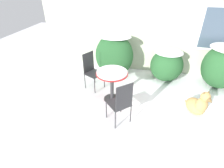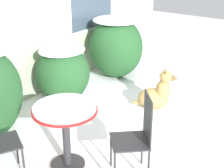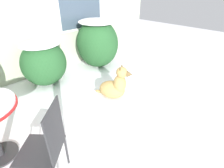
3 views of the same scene
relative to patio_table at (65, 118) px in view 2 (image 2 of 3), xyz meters
The scene contains 7 objects.
ground_plane 1.53m from the patio_table, 12.50° to the right, with size 16.00×16.00×0.00m, color white.
house_wall 2.51m from the patio_table, 53.07° to the left, with size 8.00×0.10×2.95m.
shrub_middle 1.91m from the patio_table, 44.21° to the left, with size 0.94×0.87×0.96m.
shrub_right 3.08m from the patio_table, 24.10° to the left, with size 1.04×1.07×1.21m.
patio_table is the anchor object (origin of this frame).
patio_chair_far_side 0.86m from the patio_table, 65.72° to the right, with size 0.59×0.59×1.01m.
dog 2.06m from the patio_table, ahead, with size 0.55×0.69×0.68m.
Camera 2 is at (-3.89, -2.20, 2.58)m, focal length 55.00 mm.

